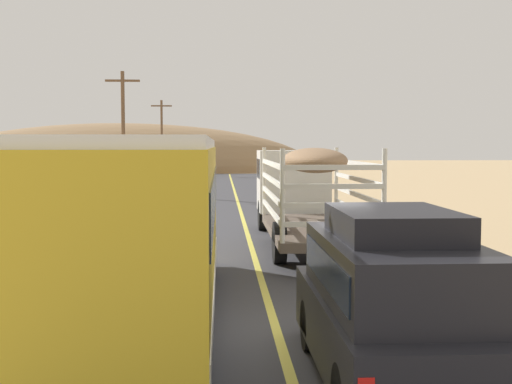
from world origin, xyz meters
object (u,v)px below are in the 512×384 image
at_px(suv_near, 392,299).
at_px(power_pole_mid, 123,128).
at_px(power_pole_far, 162,135).
at_px(bus, 145,221).
at_px(livestock_truck, 300,185).

relative_size(suv_near, power_pole_mid, 0.59).
distance_m(power_pole_mid, power_pole_far, 27.44).
bearing_deg(suv_near, bus, 134.05).
bearing_deg(livestock_truck, bus, -112.77).
distance_m(bus, power_pole_far, 58.24).
relative_size(suv_near, bus, 0.46).
bearing_deg(power_pole_far, power_pole_mid, -90.00).
xyz_separation_m(bus, power_pole_mid, (-4.87, 30.54, 2.45)).
xyz_separation_m(suv_near, livestock_truck, (0.43, 13.21, 0.64)).
bearing_deg(bus, power_pole_far, 94.80).
distance_m(suv_near, bus, 5.16).
distance_m(suv_near, power_pole_far, 62.31).
bearing_deg(power_pole_mid, livestock_truck, -67.13).
bearing_deg(power_pole_mid, suv_near, -76.16).
relative_size(livestock_truck, power_pole_mid, 1.24).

